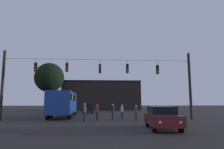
{
  "coord_description": "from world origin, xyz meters",
  "views": [
    {
      "loc": [
        0.03,
        -5.67,
        1.79
      ],
      "look_at": [
        1.27,
        13.93,
        4.48
      ],
      "focal_mm": 32.6,
      "sensor_mm": 36.0,
      "label": 1
    }
  ],
  "objects_px": {
    "car_far_left": "(88,108)",
    "tree_left_silhouette": "(49,78)",
    "pedestrian_trailing": "(113,111)",
    "pedestrian_crossing_right": "(85,111)",
    "pedestrian_near_bus": "(122,111)",
    "pedestrian_crossing_left": "(136,112)",
    "pedestrian_crossing_center": "(97,111)",
    "pedestrian_far_side": "(157,112)",
    "car_near_right": "(162,117)",
    "city_bus": "(64,102)"
  },
  "relations": [
    {
      "from": "city_bus",
      "to": "pedestrian_crossing_center",
      "type": "relative_size",
      "value": 7.01
    },
    {
      "from": "pedestrian_crossing_left",
      "to": "pedestrian_near_bus",
      "type": "distance_m",
      "value": 2.1
    },
    {
      "from": "city_bus",
      "to": "pedestrian_crossing_left",
      "type": "xyz_separation_m",
      "value": [
        8.18,
        -5.55,
        -1.01
      ]
    },
    {
      "from": "pedestrian_trailing",
      "to": "pedestrian_crossing_right",
      "type": "bearing_deg",
      "value": -140.22
    },
    {
      "from": "pedestrian_crossing_center",
      "to": "pedestrian_trailing",
      "type": "height_order",
      "value": "pedestrian_trailing"
    },
    {
      "from": "car_far_left",
      "to": "pedestrian_trailing",
      "type": "bearing_deg",
      "value": -76.57
    },
    {
      "from": "car_near_right",
      "to": "pedestrian_trailing",
      "type": "height_order",
      "value": "pedestrian_trailing"
    },
    {
      "from": "pedestrian_far_side",
      "to": "tree_left_silhouette",
      "type": "relative_size",
      "value": 0.15
    },
    {
      "from": "car_far_left",
      "to": "pedestrian_near_bus",
      "type": "bearing_deg",
      "value": -71.43
    },
    {
      "from": "pedestrian_crossing_left",
      "to": "car_far_left",
      "type": "bearing_deg",
      "value": 110.81
    },
    {
      "from": "pedestrian_crossing_left",
      "to": "pedestrian_crossing_center",
      "type": "height_order",
      "value": "pedestrian_crossing_center"
    },
    {
      "from": "pedestrian_far_side",
      "to": "pedestrian_crossing_right",
      "type": "bearing_deg",
      "value": -172.83
    },
    {
      "from": "pedestrian_far_side",
      "to": "tree_left_silhouette",
      "type": "xyz_separation_m",
      "value": [
        -16.43,
        23.92,
        6.18
      ]
    },
    {
      "from": "city_bus",
      "to": "pedestrian_trailing",
      "type": "distance_m",
      "value": 7.56
    },
    {
      "from": "pedestrian_trailing",
      "to": "tree_left_silhouette",
      "type": "bearing_deg",
      "value": 118.33
    },
    {
      "from": "pedestrian_far_side",
      "to": "pedestrian_near_bus",
      "type": "bearing_deg",
      "value": 145.24
    },
    {
      "from": "pedestrian_crossing_right",
      "to": "city_bus",
      "type": "bearing_deg",
      "value": 114.03
    },
    {
      "from": "car_near_right",
      "to": "pedestrian_trailing",
      "type": "relative_size",
      "value": 2.77
    },
    {
      "from": "pedestrian_trailing",
      "to": "tree_left_silhouette",
      "type": "height_order",
      "value": "tree_left_silhouette"
    },
    {
      "from": "car_far_left",
      "to": "pedestrian_crossing_right",
      "type": "xyz_separation_m",
      "value": [
        0.54,
        -16.21,
        0.18
      ]
    },
    {
      "from": "city_bus",
      "to": "car_near_right",
      "type": "distance_m",
      "value": 15.26
    },
    {
      "from": "pedestrian_crossing_left",
      "to": "car_near_right",
      "type": "bearing_deg",
      "value": -86.06
    },
    {
      "from": "city_bus",
      "to": "tree_left_silhouette",
      "type": "bearing_deg",
      "value": 109.3
    },
    {
      "from": "car_far_left",
      "to": "pedestrian_crossing_right",
      "type": "relative_size",
      "value": 2.55
    },
    {
      "from": "pedestrian_near_bus",
      "to": "tree_left_silhouette",
      "type": "distance_m",
      "value": 26.14
    },
    {
      "from": "car_near_right",
      "to": "pedestrian_crossing_left",
      "type": "distance_m",
      "value": 6.99
    },
    {
      "from": "pedestrian_crossing_left",
      "to": "pedestrian_crossing_right",
      "type": "distance_m",
      "value": 5.27
    },
    {
      "from": "pedestrian_crossing_center",
      "to": "pedestrian_near_bus",
      "type": "xyz_separation_m",
      "value": [
        2.7,
        1.12,
        -0.02
      ]
    },
    {
      "from": "tree_left_silhouette",
      "to": "pedestrian_crossing_left",
      "type": "bearing_deg",
      "value": -58.33
    },
    {
      "from": "car_far_left",
      "to": "pedestrian_crossing_center",
      "type": "relative_size",
      "value": 2.76
    },
    {
      "from": "pedestrian_crossing_left",
      "to": "pedestrian_far_side",
      "type": "distance_m",
      "value": 2.06
    },
    {
      "from": "pedestrian_crossing_right",
      "to": "pedestrian_near_bus",
      "type": "height_order",
      "value": "pedestrian_crossing_right"
    },
    {
      "from": "pedestrian_near_bus",
      "to": "pedestrian_trailing",
      "type": "bearing_deg",
      "value": -143.06
    },
    {
      "from": "pedestrian_crossing_left",
      "to": "pedestrian_trailing",
      "type": "xyz_separation_m",
      "value": [
        -2.3,
        0.89,
        0.05
      ]
    },
    {
      "from": "pedestrian_crossing_left",
      "to": "pedestrian_far_side",
      "type": "bearing_deg",
      "value": -14.8
    },
    {
      "from": "city_bus",
      "to": "pedestrian_crossing_right",
      "type": "distance_m",
      "value": 7.67
    },
    {
      "from": "pedestrian_crossing_left",
      "to": "pedestrian_far_side",
      "type": "height_order",
      "value": "pedestrian_far_side"
    },
    {
      "from": "pedestrian_crossing_left",
      "to": "tree_left_silhouette",
      "type": "relative_size",
      "value": 0.15
    },
    {
      "from": "car_far_left",
      "to": "tree_left_silhouette",
      "type": "height_order",
      "value": "tree_left_silhouette"
    },
    {
      "from": "car_far_left",
      "to": "pedestrian_crossing_center",
      "type": "xyz_separation_m",
      "value": [
        1.7,
        -14.2,
        0.09
      ]
    },
    {
      "from": "car_near_right",
      "to": "pedestrian_trailing",
      "type": "distance_m",
      "value": 8.34
    },
    {
      "from": "pedestrian_near_bus",
      "to": "car_near_right",
      "type": "bearing_deg",
      "value": -78.89
    },
    {
      "from": "pedestrian_far_side",
      "to": "pedestrian_trailing",
      "type": "bearing_deg",
      "value": 161.69
    },
    {
      "from": "car_near_right",
      "to": "pedestrian_crossing_right",
      "type": "xyz_separation_m",
      "value": [
        -5.56,
        5.55,
        0.18
      ]
    },
    {
      "from": "car_near_right",
      "to": "tree_left_silhouette",
      "type": "bearing_deg",
      "value": 116.16
    },
    {
      "from": "pedestrian_trailing",
      "to": "pedestrian_far_side",
      "type": "bearing_deg",
      "value": -18.31
    },
    {
      "from": "pedestrian_far_side",
      "to": "car_near_right",
      "type": "bearing_deg",
      "value": -103.21
    },
    {
      "from": "pedestrian_far_side",
      "to": "car_far_left",
      "type": "bearing_deg",
      "value": 116.43
    },
    {
      "from": "car_near_right",
      "to": "pedestrian_far_side",
      "type": "height_order",
      "value": "pedestrian_far_side"
    },
    {
      "from": "car_near_right",
      "to": "pedestrian_far_side",
      "type": "bearing_deg",
      "value": 76.79
    }
  ]
}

